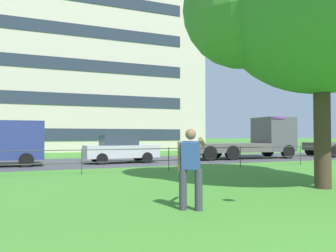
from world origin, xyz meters
TOP-DOWN VIEW (x-y plane):
  - street_strip at (0.00, 18.15)m, footprint 80.00×7.45m
  - park_fence at (0.00, 12.40)m, footprint 33.10×0.04m
  - tree_large_lawn at (4.05, 6.76)m, footprint 7.03×6.11m
  - person_thrower at (-0.59, 5.25)m, footprint 0.78×0.64m
  - frisbee at (0.93, 4.40)m, footprint 0.36×0.36m
  - car_silver_far_right at (0.88, 17.17)m, footprint 4.03×1.88m
  - flatbed_truck_right at (10.18, 17.48)m, footprint 7.36×2.60m
  - apartment_building_background at (-5.31, 37.86)m, footprint 37.16×16.18m

SIDE VIEW (x-z plane):
  - street_strip at x=0.00m, z-range 0.00..0.01m
  - park_fence at x=0.00m, z-range 0.17..1.17m
  - car_silver_far_right at x=0.88m, z-range 0.01..1.55m
  - person_thrower at x=-0.59m, z-range 0.06..1.72m
  - flatbed_truck_right at x=10.18m, z-range -0.16..2.59m
  - frisbee at x=0.93m, z-range 1.83..1.88m
  - tree_large_lawn at x=4.05m, z-range 1.50..9.28m
  - apartment_building_background at x=-5.31m, z-range 0.00..19.54m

